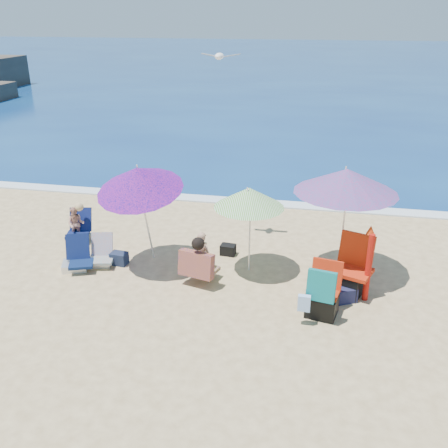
% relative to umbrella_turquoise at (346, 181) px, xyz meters
% --- Properties ---
extents(ground, '(120.00, 120.00, 0.00)m').
position_rel_umbrella_turquoise_xyz_m(ground, '(-1.86, -1.50, -1.92)').
color(ground, '#D8BC84').
rests_on(ground, ground).
extents(sea, '(120.00, 80.00, 0.12)m').
position_rel_umbrella_turquoise_xyz_m(sea, '(-1.86, 43.50, -1.97)').
color(sea, navy).
rests_on(sea, ground).
extents(foam, '(120.00, 0.50, 0.04)m').
position_rel_umbrella_turquoise_xyz_m(foam, '(-1.86, 3.60, -1.90)').
color(foam, white).
rests_on(foam, ground).
extents(umbrella_turquoise, '(2.21, 2.21, 2.18)m').
position_rel_umbrella_turquoise_xyz_m(umbrella_turquoise, '(0.00, 0.00, 0.00)').
color(umbrella_turquoise, white).
rests_on(umbrella_turquoise, ground).
extents(umbrella_striped, '(1.70, 1.70, 1.78)m').
position_rel_umbrella_turquoise_xyz_m(umbrella_striped, '(-1.74, -0.23, -0.36)').
color(umbrella_striped, white).
rests_on(umbrella_striped, ground).
extents(umbrella_blue, '(1.89, 1.94, 2.27)m').
position_rel_umbrella_turquoise_xyz_m(umbrella_blue, '(-3.81, -0.46, -0.07)').
color(umbrella_blue, white).
rests_on(umbrella_blue, ground).
extents(furled_umbrella, '(0.18, 0.22, 1.41)m').
position_rel_umbrella_turquoise_xyz_m(furled_umbrella, '(0.47, -0.83, -1.15)').
color(furled_umbrella, '#B1150C').
rests_on(furled_umbrella, ground).
extents(chair_navy, '(0.76, 0.72, 0.66)m').
position_rel_umbrella_turquoise_xyz_m(chair_navy, '(-5.10, -0.76, -1.75)').
color(chair_navy, '#0C1D44').
rests_on(chair_navy, ground).
extents(chair_rainbow, '(0.60, 0.66, 0.61)m').
position_rel_umbrella_turquoise_xyz_m(chair_rainbow, '(-4.70, -0.49, -1.76)').
color(chair_rainbow, '#C87146').
rests_on(chair_rainbow, ground).
extents(camp_chair_left, '(0.87, 0.83, 1.09)m').
position_rel_umbrella_turquoise_xyz_m(camp_chair_left, '(0.16, -0.65, -1.60)').
color(camp_chair_left, red).
rests_on(camp_chair_left, ground).
extents(camp_chair_right, '(0.71, 0.80, 0.95)m').
position_rel_umbrella_turquoise_xyz_m(camp_chair_right, '(-0.29, -1.51, -1.58)').
color(camp_chair_right, '#A4270B').
rests_on(camp_chair_right, ground).
extents(person_center, '(0.72, 0.77, 0.99)m').
position_rel_umbrella_turquoise_xyz_m(person_center, '(-2.56, -0.80, -1.44)').
color(person_center, tan).
rests_on(person_center, ground).
extents(person_left, '(0.57, 0.71, 0.88)m').
position_rel_umbrella_turquoise_xyz_m(person_left, '(-5.70, 0.50, -1.52)').
color(person_left, tan).
rests_on(person_left, ground).
extents(bag_navy_a, '(0.35, 0.27, 0.25)m').
position_rel_umbrella_turquoise_xyz_m(bag_navy_a, '(-4.35, -0.42, -1.79)').
color(bag_navy_a, '#1A2339').
rests_on(bag_navy_a, ground).
extents(bag_black_a, '(0.33, 0.25, 0.22)m').
position_rel_umbrella_turquoise_xyz_m(bag_black_a, '(-2.26, 0.44, -1.81)').
color(bag_black_a, black).
rests_on(bag_black_a, ground).
extents(bag_navy_b, '(0.44, 0.40, 0.27)m').
position_rel_umbrella_turquoise_xyz_m(bag_navy_b, '(0.13, -0.96, -1.79)').
color(bag_navy_b, '#1B1D3C').
rests_on(bag_navy_b, ground).
extents(bag_black_b, '(0.33, 0.28, 0.22)m').
position_rel_umbrella_turquoise_xyz_m(bag_black_b, '(-0.17, -0.87, -1.81)').
color(bag_black_b, black).
rests_on(bag_black_b, ground).
extents(seagull, '(0.77, 0.34, 0.13)m').
position_rel_umbrella_turquoise_xyz_m(seagull, '(-2.58, 1.17, 2.02)').
color(seagull, white).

